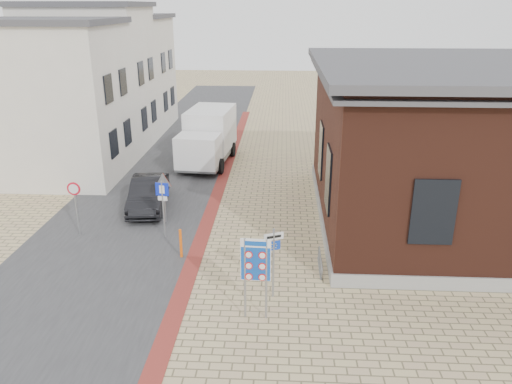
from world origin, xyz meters
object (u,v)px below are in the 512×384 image
(border_sign, at_px, (256,262))
(box_truck, at_px, (208,137))
(bollard, at_px, (181,244))
(sedan, at_px, (149,193))
(essen_sign, at_px, (274,253))
(parking_sign, at_px, (163,200))

(border_sign, bearing_deg, box_truck, 106.57)
(box_truck, xyz_separation_m, bollard, (0.69, -11.99, -1.04))
(sedan, distance_m, bollard, 5.38)
(essen_sign, xyz_separation_m, parking_sign, (-4.50, 4.20, 0.05))
(essen_sign, height_order, bollard, essen_sign)
(border_sign, height_order, bollard, border_sign)
(sedan, xyz_separation_m, border_sign, (5.44, -8.46, 1.17))
(sedan, relative_size, parking_sign, 1.79)
(essen_sign, bearing_deg, box_truck, 83.61)
(border_sign, relative_size, essen_sign, 1.09)
(essen_sign, distance_m, bollard, 4.42)
(sedan, height_order, box_truck, box_truck)
(border_sign, bearing_deg, sedan, 126.10)
(border_sign, distance_m, parking_sign, 6.70)
(border_sign, bearing_deg, bollard, 132.54)
(sedan, bearing_deg, parking_sign, -72.09)
(essen_sign, bearing_deg, sedan, 106.71)
(parking_sign, bearing_deg, sedan, 122.85)
(sedan, xyz_separation_m, box_truck, (1.76, 7.20, 0.90))
(sedan, bearing_deg, essen_sign, -57.96)
(parking_sign, height_order, bollard, parking_sign)
(sedan, bearing_deg, border_sign, -64.41)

